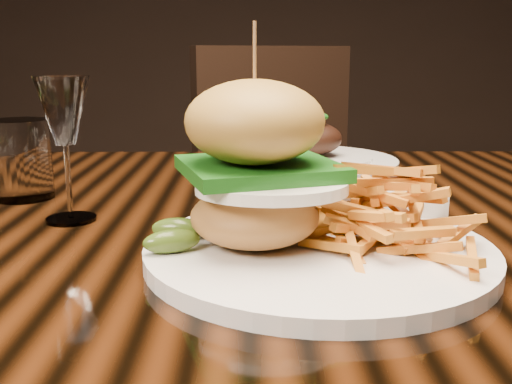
{
  "coord_description": "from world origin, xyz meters",
  "views": [
    {
      "loc": [
        0.0,
        -0.67,
        0.93
      ],
      "look_at": [
        0.01,
        -0.14,
        0.81
      ],
      "focal_mm": 42.0,
      "sensor_mm": 36.0,
      "label": 1
    }
  ],
  "objects_px": {
    "burger_plate": "(312,201)",
    "wine_glass": "(64,117)",
    "chair_far": "(292,203)",
    "dining_table": "(251,277)",
    "far_dish": "(307,158)"
  },
  "relations": [
    {
      "from": "burger_plate",
      "to": "wine_glass",
      "type": "height_order",
      "value": "burger_plate"
    },
    {
      "from": "burger_plate",
      "to": "wine_glass",
      "type": "distance_m",
      "value": 0.29
    },
    {
      "from": "chair_far",
      "to": "wine_glass",
      "type": "bearing_deg",
      "value": -133.62
    },
    {
      "from": "dining_table",
      "to": "chair_far",
      "type": "relative_size",
      "value": 1.68
    },
    {
      "from": "burger_plate",
      "to": "far_dish",
      "type": "relative_size",
      "value": 1.09
    },
    {
      "from": "burger_plate",
      "to": "far_dish",
      "type": "height_order",
      "value": "burger_plate"
    },
    {
      "from": "dining_table",
      "to": "wine_glass",
      "type": "bearing_deg",
      "value": -173.47
    },
    {
      "from": "dining_table",
      "to": "chair_far",
      "type": "distance_m",
      "value": 0.9
    },
    {
      "from": "burger_plate",
      "to": "dining_table",
      "type": "bearing_deg",
      "value": 104.19
    },
    {
      "from": "burger_plate",
      "to": "far_dish",
      "type": "xyz_separation_m",
      "value": [
        0.03,
        0.43,
        -0.04
      ]
    },
    {
      "from": "dining_table",
      "to": "wine_glass",
      "type": "xyz_separation_m",
      "value": [
        -0.2,
        -0.02,
        0.19
      ]
    },
    {
      "from": "far_dish",
      "to": "chair_far",
      "type": "bearing_deg",
      "value": 88.0
    },
    {
      "from": "wine_glass",
      "to": "far_dish",
      "type": "bearing_deg",
      "value": 45.69
    },
    {
      "from": "burger_plate",
      "to": "chair_far",
      "type": "height_order",
      "value": "burger_plate"
    },
    {
      "from": "far_dish",
      "to": "chair_far",
      "type": "height_order",
      "value": "chair_far"
    }
  ]
}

